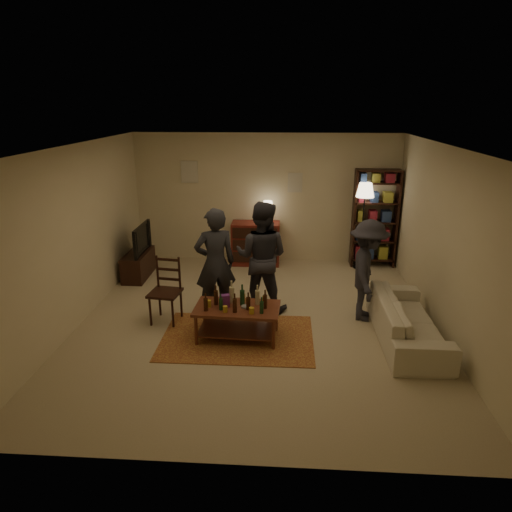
# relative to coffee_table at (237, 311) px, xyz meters

# --- Properties ---
(floor) EXTENTS (6.00, 6.00, 0.00)m
(floor) POSITION_rel_coffee_table_xyz_m (0.25, 0.54, -0.43)
(floor) COLOR #C6B793
(floor) RESTS_ON ground
(room_shell) EXTENTS (6.00, 6.00, 6.00)m
(room_shell) POSITION_rel_coffee_table_xyz_m (-0.39, 3.52, 1.38)
(room_shell) COLOR beige
(room_shell) RESTS_ON ground
(rug) EXTENTS (2.20, 1.50, 0.01)m
(rug) POSITION_rel_coffee_table_xyz_m (0.00, -0.00, -0.42)
(rug) COLOR maroon
(rug) RESTS_ON ground
(coffee_table) EXTENTS (1.24, 0.72, 0.84)m
(coffee_table) POSITION_rel_coffee_table_xyz_m (0.00, 0.00, 0.00)
(coffee_table) COLOR brown
(coffee_table) RESTS_ON ground
(dining_chair) EXTENTS (0.51, 0.51, 1.04)m
(dining_chair) POSITION_rel_coffee_table_xyz_m (-1.16, 0.52, 0.12)
(dining_chair) COLOR black
(dining_chair) RESTS_ON ground
(tv_stand) EXTENTS (0.40, 1.00, 1.06)m
(tv_stand) POSITION_rel_coffee_table_xyz_m (-2.19, 2.34, -0.04)
(tv_stand) COLOR black
(tv_stand) RESTS_ON ground
(dresser) EXTENTS (1.00, 0.50, 1.36)m
(dresser) POSITION_rel_coffee_table_xyz_m (0.06, 3.25, 0.05)
(dresser) COLOR maroon
(dresser) RESTS_ON ground
(bookshelf) EXTENTS (0.90, 0.34, 2.02)m
(bookshelf) POSITION_rel_coffee_table_xyz_m (2.50, 3.32, 0.60)
(bookshelf) COLOR black
(bookshelf) RESTS_ON ground
(floor_lamp) EXTENTS (0.36, 0.36, 1.77)m
(floor_lamp) POSITION_rel_coffee_table_xyz_m (2.24, 3.15, 1.08)
(floor_lamp) COLOR black
(floor_lamp) RESTS_ON ground
(sofa) EXTENTS (0.81, 2.08, 0.61)m
(sofa) POSITION_rel_coffee_table_xyz_m (2.45, 0.14, -0.12)
(sofa) COLOR beige
(sofa) RESTS_ON ground
(person_left) EXTENTS (0.75, 0.62, 1.78)m
(person_left) POSITION_rel_coffee_table_xyz_m (-0.41, 0.73, 0.46)
(person_left) COLOR #222329
(person_left) RESTS_ON ground
(person_right) EXTENTS (1.02, 0.87, 1.82)m
(person_right) POSITION_rel_coffee_table_xyz_m (0.30, 1.04, 0.48)
(person_right) COLOR #2A2A33
(person_right) RESTS_ON ground
(person_by_sofa) EXTENTS (0.75, 1.12, 1.61)m
(person_by_sofa) POSITION_rel_coffee_table_xyz_m (1.95, 0.79, 0.38)
(person_by_sofa) COLOR #292931
(person_by_sofa) RESTS_ON ground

